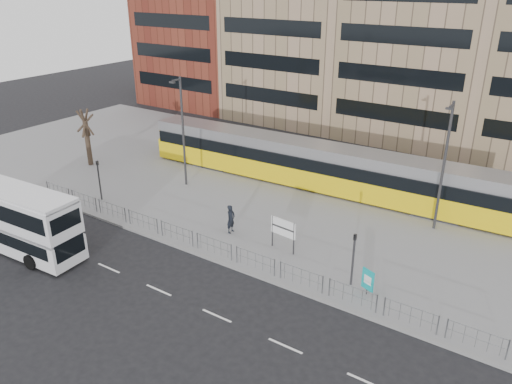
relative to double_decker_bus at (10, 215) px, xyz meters
The scene contains 16 objects.
ground 10.59m from the double_decker_bus, 32.34° to the left, with size 120.00×120.00×0.00m, color black.
plaza 19.72m from the double_decker_bus, 63.49° to the left, with size 64.00×24.00×0.15m, color gray.
kerb 10.60m from the double_decker_bus, 32.58° to the left, with size 64.00×0.25×0.17m, color gray.
building_row 42.48m from the double_decker_bus, 75.50° to the left, with size 70.40×18.40×31.20m.
pedestrian_barrier 12.39m from the double_decker_bus, 29.33° to the left, with size 32.07×0.07×1.10m.
road_markings 10.12m from the double_decker_bus, ahead, with size 62.00×0.12×0.01m, color white.
double_decker_bus is the anchor object (origin of this frame).
tram 21.99m from the double_decker_bus, 59.69° to the left, with size 30.27×4.21×3.56m.
station_sign 16.75m from the double_decker_bus, 31.75° to the left, with size 1.81×0.26×2.08m.
ad_panel 21.64m from the double_decker_bus, 19.68° to the left, with size 0.77×0.35×1.50m.
pedestrian 13.59m from the double_decker_bus, 41.14° to the left, with size 0.70×0.46×1.93m, color black.
traffic_light_west 7.74m from the double_decker_bus, 97.83° to the left, with size 0.16×0.20×3.10m.
traffic_light_east 20.74m from the double_decker_bus, 21.70° to the left, with size 0.17×0.20×3.10m.
lamp_post_west 13.90m from the double_decker_bus, 80.42° to the left, with size 0.45×1.04×8.68m.
lamp_post_east 27.20m from the double_decker_bus, 38.57° to the left, with size 0.45×1.04×8.63m.
bare_tree 14.92m from the double_decker_bus, 122.87° to the left, with size 4.21×4.21×7.19m.
Camera 1 is at (19.05, -19.93, 15.69)m, focal length 35.00 mm.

